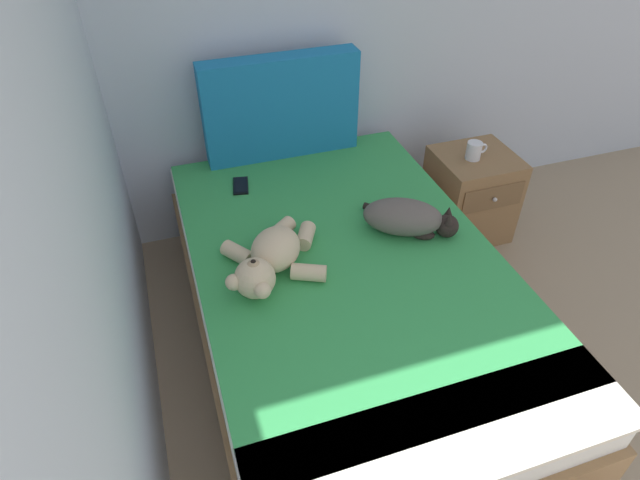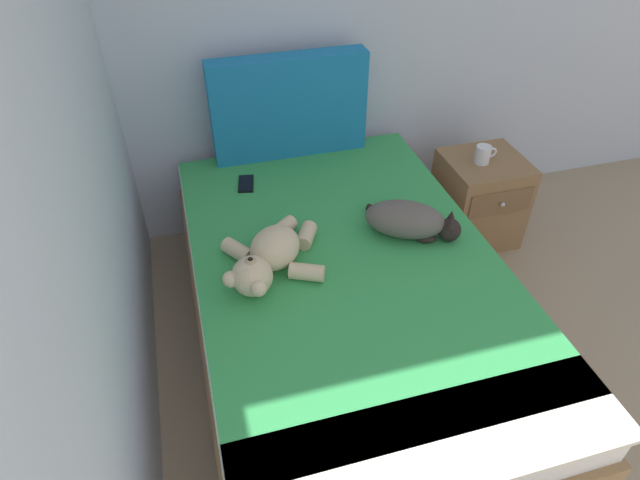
# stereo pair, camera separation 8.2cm
# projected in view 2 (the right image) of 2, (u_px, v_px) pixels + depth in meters

# --- Properties ---
(wall_left) EXTENTS (0.06, 3.73, 2.63)m
(wall_left) POSITION_uv_depth(u_px,v_px,m) (20.00, 281.00, 0.96)
(wall_left) COLOR silver
(wall_left) RESTS_ON ground_plane
(bed) EXTENTS (1.27, 2.00, 0.53)m
(bed) POSITION_uv_depth(u_px,v_px,m) (346.00, 305.00, 2.37)
(bed) COLOR olive
(bed) RESTS_ON ground_plane
(patterned_cushion) EXTENTS (0.79, 0.12, 0.52)m
(patterned_cushion) POSITION_uv_depth(u_px,v_px,m) (289.00, 107.00, 2.72)
(patterned_cushion) COLOR #1972AD
(patterned_cushion) RESTS_ON bed
(cat) EXTENTS (0.41, 0.38, 0.15)m
(cat) POSITION_uv_depth(u_px,v_px,m) (409.00, 220.00, 2.29)
(cat) COLOR #59514C
(cat) RESTS_ON bed
(teddy_bear) EXTENTS (0.44, 0.48, 0.17)m
(teddy_bear) POSITION_uv_depth(u_px,v_px,m) (269.00, 257.00, 2.11)
(teddy_bear) COLOR beige
(teddy_bear) RESTS_ON bed
(cell_phone) EXTENTS (0.10, 0.16, 0.01)m
(cell_phone) POSITION_uv_depth(u_px,v_px,m) (246.00, 184.00, 2.63)
(cell_phone) COLOR black
(cell_phone) RESTS_ON bed
(nightstand) EXTENTS (0.42, 0.43, 0.50)m
(nightstand) POSITION_uv_depth(u_px,v_px,m) (478.00, 199.00, 3.02)
(nightstand) COLOR olive
(nightstand) RESTS_ON ground_plane
(mug) EXTENTS (0.12, 0.08, 0.09)m
(mug) POSITION_uv_depth(u_px,v_px,m) (483.00, 154.00, 2.82)
(mug) COLOR silver
(mug) RESTS_ON nightstand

